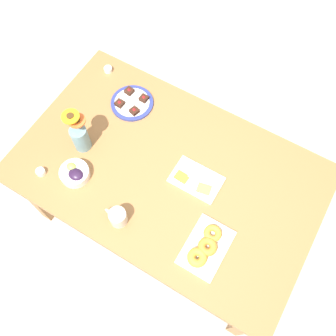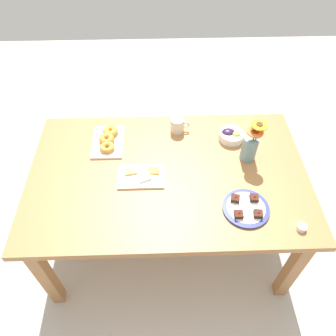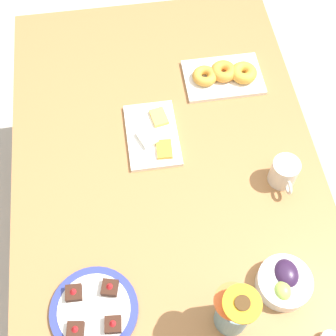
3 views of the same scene
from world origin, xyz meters
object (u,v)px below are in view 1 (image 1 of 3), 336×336
dining_table (168,178)px  cheese_platter (196,180)px  flower_vase (80,136)px  jam_cup_berry (108,69)px  coffee_mug (118,217)px  jam_cup_honey (41,172)px  croissant_platter (206,247)px  dessert_plate (132,103)px  grape_bowl (75,173)px

dining_table → cheese_platter: (-0.15, -0.03, 0.10)m
flower_vase → jam_cup_berry: bearing=-70.3°
coffee_mug → cheese_platter: (-0.22, -0.38, -0.04)m
cheese_platter → jam_cup_honey: size_ratio=5.42×
croissant_platter → dessert_plate: same height
croissant_platter → jam_cup_berry: croissant_platter is taller
dessert_plate → flower_vase: 0.38m
cheese_platter → dessert_plate: dessert_plate is taller
cheese_platter → jam_cup_berry: size_ratio=5.42×
dining_table → croissant_platter: croissant_platter is taller
dining_table → jam_cup_honey: size_ratio=33.33×
croissant_platter → jam_cup_honey: (0.93, 0.09, -0.01)m
jam_cup_berry → flower_vase: size_ratio=0.18×
croissant_platter → jam_cup_honey: bearing=5.6°
dessert_plate → jam_cup_honey: bearing=74.5°
croissant_platter → dessert_plate: 0.92m
coffee_mug → grape_bowl: coffee_mug is taller
jam_cup_honey → jam_cup_berry: same height
dining_table → flower_vase: size_ratio=5.88×
cheese_platter → flower_vase: bearing=11.7°
coffee_mug → dessert_plate: (0.33, -0.62, -0.04)m
jam_cup_honey → flower_vase: bearing=-110.2°
grape_bowl → dessert_plate: 0.53m
dining_table → croissant_platter: 0.46m
jam_cup_berry → flower_vase: bearing=109.7°
croissant_platter → jam_cup_berry: 1.21m
flower_vase → coffee_mug: bearing=147.8°
grape_bowl → jam_cup_honey: grape_bowl is taller
jam_cup_berry → flower_vase: 0.53m
jam_cup_honey → flower_vase: 0.28m
jam_cup_berry → dessert_plate: 0.28m
coffee_mug → jam_cup_berry: bearing=-52.1°
dessert_plate → jam_cup_berry: bearing=-26.5°
cheese_platter → jam_cup_berry: 0.88m
coffee_mug → jam_cup_honey: size_ratio=2.52×
grape_bowl → croissant_platter: bearing=-179.3°
jam_cup_honey → flower_vase: (-0.09, -0.25, 0.08)m
coffee_mug → croissant_platter: bearing=-167.6°
grape_bowl → flower_vase: 0.20m
croissant_platter → flower_vase: flower_vase is taller
grape_bowl → jam_cup_berry: size_ratio=3.20×
croissant_platter → jam_cup_honey: 0.93m
cheese_platter → flower_vase: 0.65m
dining_table → jam_cup_honey: jam_cup_honey is taller
cheese_platter → jam_cup_honey: 0.81m
dining_table → flower_vase: 0.52m
dining_table → jam_cup_honey: bearing=31.7°
coffee_mug → cheese_platter: bearing=-120.2°
dessert_plate → coffee_mug: bearing=117.8°
jam_cup_berry → flower_vase: flower_vase is taller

